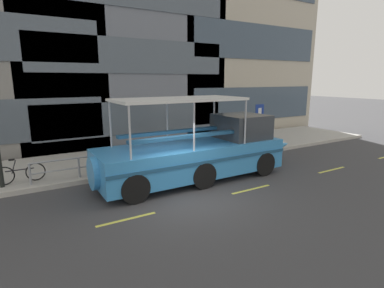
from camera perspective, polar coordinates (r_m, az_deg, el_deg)
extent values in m
plane|color=#3D3D3F|center=(10.82, -1.29, -9.65)|extent=(120.00, 120.00, 0.00)
cube|color=#A8A59E|center=(15.67, -11.48, -2.63)|extent=(32.00, 4.80, 0.18)
cube|color=#B2ADA3|center=(13.43, -7.89, -4.98)|extent=(32.00, 0.18, 0.18)
cube|color=#DBD64C|center=(9.29, -12.22, -13.73)|extent=(1.80, 0.12, 0.01)
cube|color=#DBD64C|center=(11.57, 11.13, -8.39)|extent=(1.80, 0.12, 0.01)
cube|color=#DBD64C|center=(15.08, 24.89, -4.46)|extent=(1.80, 0.12, 0.01)
cube|color=#4C5660|center=(18.45, -9.99, 4.97)|extent=(11.65, 0.06, 1.95)
cube|color=#4C5660|center=(18.36, -10.41, 16.03)|extent=(11.65, 0.06, 1.95)
cube|color=#3D4C5B|center=(23.49, 12.23, 7.47)|extent=(11.18, 0.06, 2.44)
cube|color=#3D4C5B|center=(23.57, 12.74, 18.29)|extent=(11.18, 0.06, 2.44)
cylinder|color=gray|center=(14.09, -3.19, -0.31)|extent=(12.11, 0.07, 0.07)
cylinder|color=gray|center=(14.18, -3.17, -1.90)|extent=(12.11, 0.06, 0.06)
cylinder|color=gray|center=(12.67, -28.28, -5.08)|extent=(0.09, 0.09, 0.80)
cylinder|color=gray|center=(12.83, -20.56, -4.18)|extent=(0.09, 0.09, 0.80)
cylinder|color=gray|center=(13.22, -13.18, -3.25)|extent=(0.09, 0.09, 0.80)
cylinder|color=gray|center=(13.81, -6.35, -2.33)|extent=(0.09, 0.09, 0.80)
cylinder|color=gray|center=(14.59, -0.16, -1.48)|extent=(0.09, 0.09, 0.80)
cylinder|color=gray|center=(15.52, 5.33, -0.70)|extent=(0.09, 0.09, 0.80)
cylinder|color=gray|center=(16.58, 10.17, -0.01)|extent=(0.09, 0.09, 0.80)
cylinder|color=gray|center=(17.75, 14.39, 0.59)|extent=(0.09, 0.09, 0.80)
cylinder|color=#4C4F54|center=(17.45, 12.41, 3.23)|extent=(0.08, 0.08, 2.45)
cube|color=navy|center=(17.30, 12.65, 6.07)|extent=(0.60, 0.04, 0.76)
cube|color=white|center=(17.29, 12.70, 6.06)|extent=(0.24, 0.01, 0.36)
torus|color=black|center=(13.12, -27.43, -4.67)|extent=(0.70, 0.04, 0.70)
torus|color=black|center=(13.12, -31.96, -5.16)|extent=(0.70, 0.04, 0.70)
cylinder|color=black|center=(13.07, -29.77, -4.25)|extent=(0.95, 0.04, 0.04)
cylinder|color=black|center=(13.03, -30.62, -3.74)|extent=(0.19, 0.04, 0.51)
cube|color=black|center=(12.97, -30.93, -2.57)|extent=(0.20, 0.08, 0.06)
cylinder|color=#A5A5AA|center=(12.99, -27.82, -2.58)|extent=(0.03, 0.46, 0.03)
cube|color=#388CD1|center=(12.22, 0.06, -2.73)|extent=(7.66, 2.45, 1.21)
cone|color=#388CD1|center=(15.11, 15.51, -0.29)|extent=(1.72, 1.15, 1.15)
cylinder|color=#388CD1|center=(10.84, -17.67, -5.26)|extent=(0.38, 1.15, 1.15)
cube|color=navy|center=(11.17, 3.35, -3.37)|extent=(7.66, 0.04, 0.12)
sphere|color=white|center=(15.41, 16.63, 0.07)|extent=(0.22, 0.22, 0.22)
cube|color=#33383D|center=(13.42, 9.24, 3.33)|extent=(1.92, 2.06, 1.03)
cube|color=silver|center=(11.55, -2.41, 8.43)|extent=(4.98, 2.25, 0.10)
cylinder|color=#B2B2B7|center=(13.80, 4.18, 5.18)|extent=(0.07, 0.07, 1.73)
cylinder|color=#B2B2B7|center=(12.11, 10.04, 4.06)|extent=(0.07, 0.07, 1.73)
cylinder|color=#B2B2B7|center=(12.59, -4.72, 4.51)|extent=(0.07, 0.07, 1.73)
cylinder|color=#B2B2B7|center=(10.72, 0.39, 3.22)|extent=(0.07, 0.07, 1.73)
cylinder|color=#B2B2B7|center=(11.75, -15.16, 3.59)|extent=(0.07, 0.07, 1.73)
cylinder|color=#B2B2B7|center=(9.72, -11.65, 2.05)|extent=(0.07, 0.07, 1.73)
cube|color=navy|center=(12.23, -3.67, 2.32)|extent=(4.58, 0.28, 0.12)
cube|color=navy|center=(11.21, -0.92, 1.45)|extent=(4.58, 0.28, 0.12)
cylinder|color=black|center=(14.80, 7.38, -1.71)|extent=(1.00, 0.28, 1.00)
cylinder|color=black|center=(13.17, 13.45, -3.68)|extent=(1.00, 0.28, 1.00)
cylinder|color=black|center=(13.18, -3.18, -3.36)|extent=(1.00, 0.28, 1.00)
cylinder|color=black|center=(11.32, 2.17, -5.97)|extent=(1.00, 0.28, 1.00)
cylinder|color=black|center=(12.22, -14.42, -4.98)|extent=(1.00, 0.28, 1.00)
cylinder|color=black|center=(10.18, -10.73, -8.27)|extent=(1.00, 0.28, 1.00)
cylinder|color=#47423D|center=(16.18, 4.58, -0.23)|extent=(0.10, 0.10, 0.77)
cylinder|color=#47423D|center=(16.20, 4.05, -0.20)|extent=(0.10, 0.10, 0.77)
cube|color=navy|center=(16.06, 4.35, 2.07)|extent=(0.32, 0.32, 0.54)
cylinder|color=navy|center=(16.04, 5.02, 1.95)|extent=(0.07, 0.07, 0.49)
cylinder|color=navy|center=(16.09, 3.68, 2.00)|extent=(0.07, 0.07, 0.49)
sphere|color=#936B4C|center=(16.00, 4.37, 3.47)|extent=(0.21, 0.21, 0.21)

